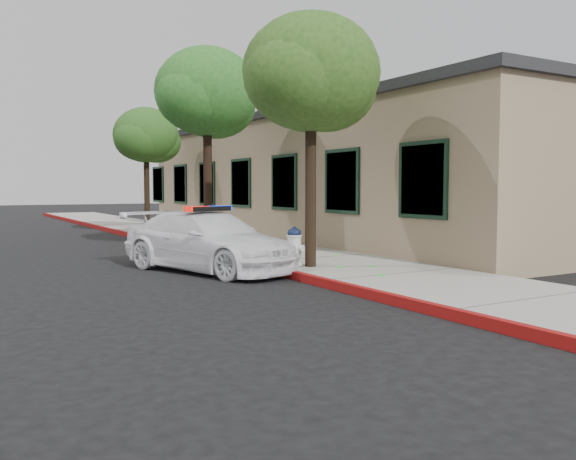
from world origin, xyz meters
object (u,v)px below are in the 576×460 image
at_px(clapboard_building, 341,178).
at_px(street_tree_far, 147,138).
at_px(police_car, 209,241).
at_px(fire_hydrant, 294,246).
at_px(street_tree_mid, 207,96).
at_px(street_tree_near, 312,78).

height_order(clapboard_building, street_tree_far, street_tree_far).
distance_m(clapboard_building, police_car, 9.70).
height_order(fire_hydrant, street_tree_mid, street_tree_mid).
bearing_deg(police_car, street_tree_mid, 48.47).
height_order(street_tree_near, street_tree_mid, street_tree_mid).
relative_size(clapboard_building, street_tree_far, 4.41).
distance_m(fire_hydrant, street_tree_near, 3.45).
distance_m(fire_hydrant, street_tree_far, 12.63).
bearing_deg(street_tree_near, clapboard_building, 50.96).
bearing_deg(fire_hydrant, street_tree_mid, 65.31).
xyz_separation_m(street_tree_near, street_tree_far, (0.40, 12.44, -0.29)).
distance_m(fire_hydrant, street_tree_mid, 6.36).
height_order(police_car, street_tree_far, street_tree_far).
bearing_deg(fire_hydrant, clapboard_building, 26.48).
bearing_deg(street_tree_far, street_tree_near, -91.84).
distance_m(street_tree_near, street_tree_far, 12.45).
height_order(street_tree_near, street_tree_far, street_tree_near).
bearing_deg(street_tree_near, police_car, 138.88).
xyz_separation_m(fire_hydrant, street_tree_near, (0.26, -0.23, 3.44)).
xyz_separation_m(police_car, fire_hydrant, (1.40, -1.23, -0.08)).
bearing_deg(police_car, fire_hydrant, -60.22).
distance_m(clapboard_building, fire_hydrant, 9.53).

